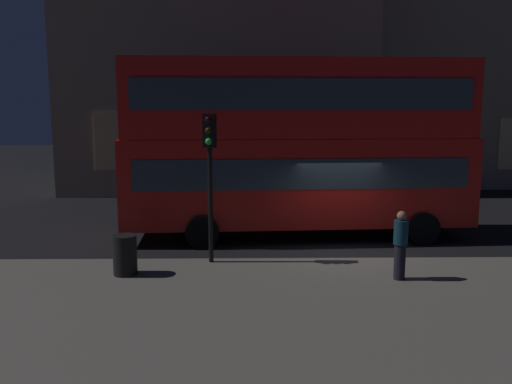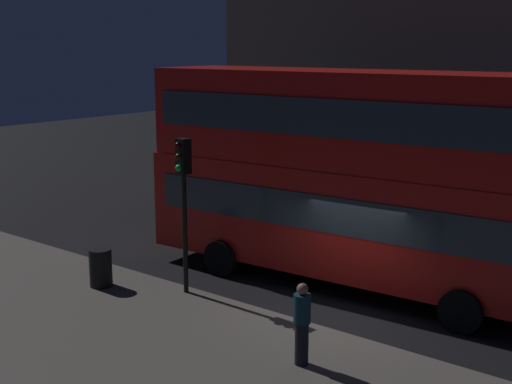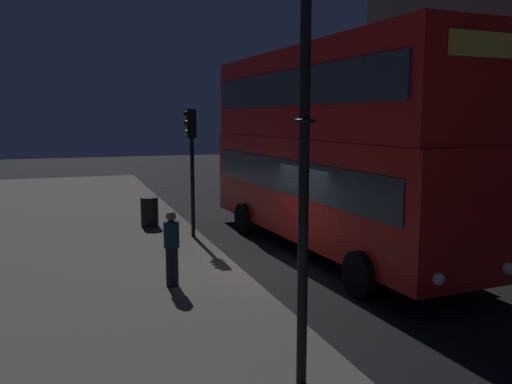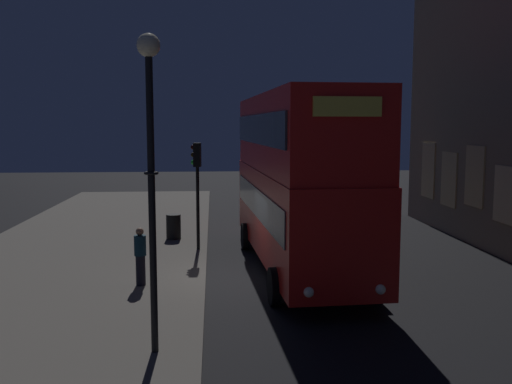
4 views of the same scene
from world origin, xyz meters
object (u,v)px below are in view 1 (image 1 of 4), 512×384
at_px(traffic_light_near_kerb, 210,156).
at_px(pedestrian, 400,244).
at_px(double_decker_bus, 297,141).
at_px(litter_bin, 125,255).

relative_size(traffic_light_near_kerb, pedestrian, 2.35).
bearing_deg(double_decker_bus, traffic_light_near_kerb, -130.93).
xyz_separation_m(double_decker_bus, traffic_light_near_kerb, (-2.51, -3.25, -0.16)).
bearing_deg(litter_bin, traffic_light_near_kerb, 26.62).
relative_size(double_decker_bus, traffic_light_near_kerb, 2.85).
xyz_separation_m(double_decker_bus, litter_bin, (-4.52, -4.25, -2.45)).
xyz_separation_m(traffic_light_near_kerb, litter_bin, (-2.01, -1.01, -2.29)).
height_order(double_decker_bus, pedestrian, double_decker_bus).
height_order(double_decker_bus, litter_bin, double_decker_bus).
height_order(traffic_light_near_kerb, litter_bin, traffic_light_near_kerb).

